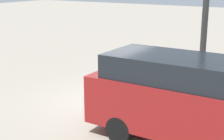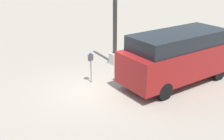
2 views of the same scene
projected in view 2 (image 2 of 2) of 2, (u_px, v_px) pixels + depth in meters
ground_plane at (90, 90)px, 11.12m from camera, size 80.00×80.00×0.00m
parking_meter_near at (91, 61)px, 11.45m from camera, size 0.21×0.14×1.31m
parking_meter_far at (203, 36)px, 15.10m from camera, size 0.21×0.14×1.30m
lamp_post at (115, 26)px, 13.20m from camera, size 0.44×0.44×5.17m
parked_van at (179, 56)px, 11.41m from camera, size 5.19×1.89×2.16m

